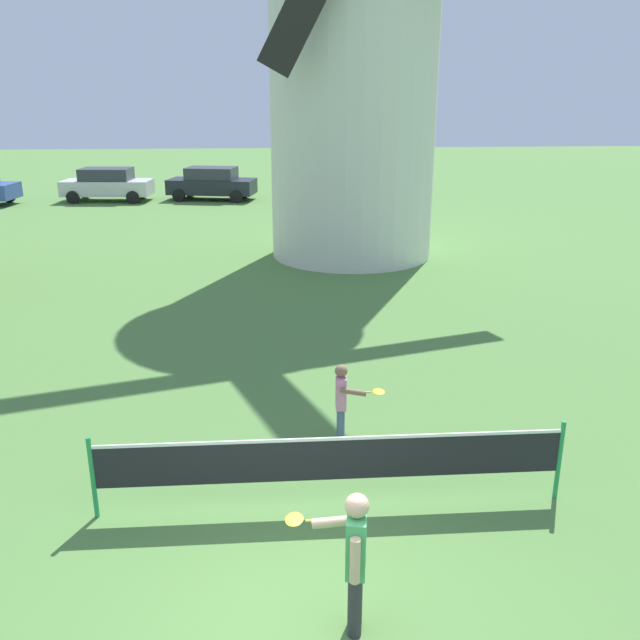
% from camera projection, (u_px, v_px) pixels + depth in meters
% --- Properties ---
extents(ground_plane, '(120.00, 120.00, 0.00)m').
position_uv_depth(ground_plane, '(298.00, 611.00, 6.88)').
color(ground_plane, '#517F3D').
extents(windmill, '(9.47, 5.78, 14.81)m').
position_uv_depth(windmill, '(354.00, 18.00, 19.69)').
color(windmill, silver).
rests_on(windmill, ground_plane).
extents(tennis_net, '(5.90, 0.06, 1.10)m').
position_uv_depth(tennis_net, '(332.00, 459.00, 8.39)').
color(tennis_net, '#238E4C').
rests_on(tennis_net, ground_plane).
extents(player_near, '(0.80, 0.69, 1.53)m').
position_uv_depth(player_near, '(354.00, 555.00, 6.38)').
color(player_near, '#333338').
rests_on(player_near, ground_plane).
extents(player_far, '(0.72, 0.53, 1.25)m').
position_uv_depth(player_far, '(343.00, 399.00, 9.99)').
color(player_far, slate).
rests_on(player_far, ground_plane).
extents(parked_car_silver, '(4.28, 2.14, 1.56)m').
position_uv_depth(parked_car_silver, '(107.00, 184.00, 32.48)').
color(parked_car_silver, silver).
rests_on(parked_car_silver, ground_plane).
extents(parked_car_black, '(4.41, 2.55, 1.56)m').
position_uv_depth(parked_car_black, '(212.00, 183.00, 32.85)').
color(parked_car_black, '#1E232D').
rests_on(parked_car_black, ground_plane).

